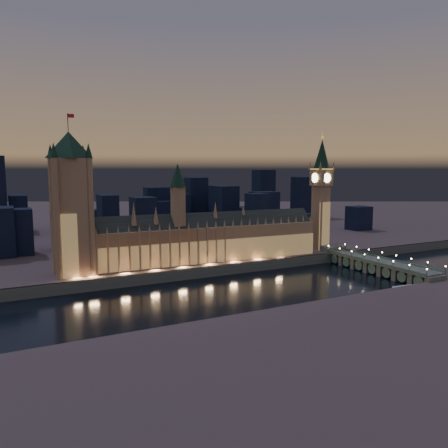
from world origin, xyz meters
name	(u,v)px	position (x,y,z in m)	size (l,w,h in m)	color
ground_plane	(253,287)	(0.00, 0.00, 0.00)	(2000.00, 2000.00, 0.00)	black
north_bank	(102,214)	(0.00, 520.00, 4.00)	(2000.00, 960.00, 8.00)	#453E3A
embankment_wall	(226,270)	(0.00, 41.00, 4.00)	(2000.00, 2.50, 8.00)	#46514E
palace_of_westminster	(201,239)	(-12.27, 61.74, 26.37)	(202.00, 28.67, 78.00)	#946C52
victoria_tower	(71,196)	(-110.00, 61.92, 62.95)	(31.68, 31.68, 111.17)	#946C52
elizabeth_tower	(321,185)	(108.00, 61.92, 67.53)	(18.00, 18.00, 106.84)	#946C52
westminster_bridge	(373,265)	(109.47, -3.44, 5.98)	(19.80, 113.00, 15.90)	#46514E
river_boat	(409,290)	(86.13, -58.00, 1.56)	(43.26, 15.08, 4.50)	#46514E
city_backdrop	(177,210)	(37.18, 248.08, 31.49)	(459.84, 215.63, 88.59)	black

